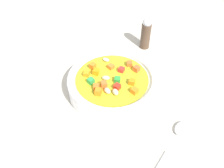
{
  "coord_description": "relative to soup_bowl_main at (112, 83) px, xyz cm",
  "views": [
    {
      "loc": [
        26.47,
        25.57,
        38.96
      ],
      "look_at": [
        0.0,
        0.0,
        2.28
      ],
      "focal_mm": 36.81,
      "sensor_mm": 36.0,
      "label": 1
    }
  ],
  "objects": [
    {
      "name": "ground_plane",
      "position": [
        -0.01,
        -0.0,
        -3.59
      ],
      "size": [
        140.0,
        140.0,
        2.0
      ],
      "primitive_type": "cube",
      "color": "#BAB2A0"
    },
    {
      "name": "soup_bowl_main",
      "position": [
        0.0,
        0.0,
        0.0
      ],
      "size": [
        19.84,
        19.84,
        5.65
      ],
      "color": "white",
      "rests_on": "ground_plane"
    },
    {
      "name": "spoon",
      "position": [
        4.25,
        18.23,
        -2.11
      ],
      "size": [
        19.67,
        4.59,
        1.06
      ],
      "rotation": [
        0.0,
        0.0,
        3.3
      ],
      "color": "silver",
      "rests_on": "ground_plane"
    },
    {
      "name": "side_bowl_small",
      "position": [
        9.51,
        -24.13,
        -0.74
      ],
      "size": [
        12.71,
        12.71,
        3.57
      ],
      "color": "white",
      "rests_on": "ground_plane"
    },
    {
      "name": "pepper_shaker",
      "position": [
        -18.97,
        -5.44,
        1.92
      ],
      "size": [
        2.68,
        2.68,
        9.03
      ],
      "color": "#4C3828",
      "rests_on": "ground_plane"
    }
  ]
}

